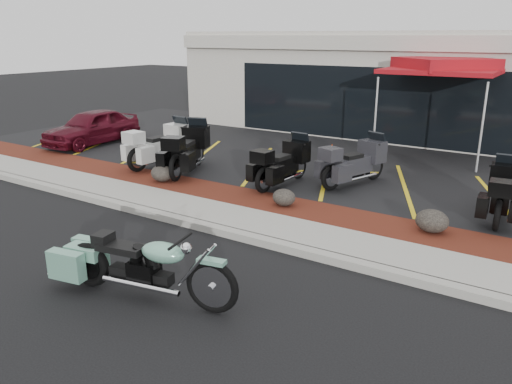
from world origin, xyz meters
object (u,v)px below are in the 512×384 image
Objects in this scene: parked_car at (92,127)px; popup_canopy at (444,67)px; hero_cruiser at (212,279)px; touring_white at (181,138)px; traffic_cone at (332,150)px.

parked_car is 1.01× the size of popup_canopy.
hero_cruiser is at bearing -96.91° from popup_canopy.
hero_cruiser is 0.86× the size of parked_car.
touring_white is 0.66× the size of popup_canopy.
popup_canopy is at bearing 22.94° from parked_car.
parked_car reaches higher than hero_cruiser.
popup_canopy is (10.65, 4.83, 2.15)m from parked_car.
hero_cruiser is 1.31× the size of touring_white.
hero_cruiser is 12.22m from parked_car.
parked_car is at bearing -160.25° from traffic_cone.
traffic_cone is 4.23m from popup_canopy.
popup_canopy is (0.32, 11.35, 2.37)m from hero_cruiser.
hero_cruiser is at bearing -131.85° from touring_white.
parked_car is at bearing 137.12° from hero_cruiser.
parked_car is at bearing 92.48° from touring_white.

